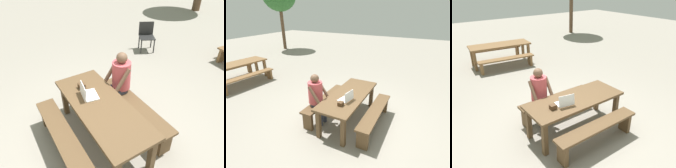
% 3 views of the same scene
% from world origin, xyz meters
% --- Properties ---
extents(ground_plane, '(30.00, 30.00, 0.00)m').
position_xyz_m(ground_plane, '(0.00, 0.00, 0.00)').
color(ground_plane, gray).
extents(picnic_table_front, '(2.00, 0.78, 0.72)m').
position_xyz_m(picnic_table_front, '(0.00, 0.00, 0.62)').
color(picnic_table_front, brown).
rests_on(picnic_table_front, ground).
extents(bench_near, '(1.78, 0.30, 0.47)m').
position_xyz_m(bench_near, '(0.00, -0.66, 0.35)').
color(bench_near, brown).
rests_on(bench_near, ground).
extents(bench_far, '(1.78, 0.30, 0.47)m').
position_xyz_m(bench_far, '(0.00, 0.66, 0.35)').
color(bench_far, brown).
rests_on(bench_far, ground).
extents(laptop, '(0.35, 0.30, 0.23)m').
position_xyz_m(laptop, '(-0.31, -0.08, 0.78)').
color(laptop, white).
rests_on(laptop, picnic_table_front).
extents(small_pouch, '(0.12, 0.10, 0.08)m').
position_xyz_m(small_pouch, '(-0.57, -0.06, 0.76)').
color(small_pouch, '#4C331E').
rests_on(small_pouch, picnic_table_front).
extents(person_seated, '(0.45, 0.43, 1.25)m').
position_xyz_m(person_seated, '(-0.44, 0.63, 0.75)').
color(person_seated, '#333847').
rests_on(person_seated, ground).
extents(picnic_table_mid, '(2.20, 1.01, 0.74)m').
position_xyz_m(picnic_table_mid, '(0.32, 4.75, 0.64)').
color(picnic_table_mid, brown).
rests_on(picnic_table_mid, ground).
extents(bench_mid_south, '(1.94, 0.49, 0.42)m').
position_xyz_m(bench_mid_south, '(0.25, 4.06, 0.32)').
color(bench_mid_south, brown).
rests_on(bench_mid_south, ground).
extents(bench_mid_north, '(1.94, 0.49, 0.42)m').
position_xyz_m(bench_mid_north, '(0.39, 5.44, 0.32)').
color(bench_mid_north, brown).
rests_on(bench_mid_north, ground).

